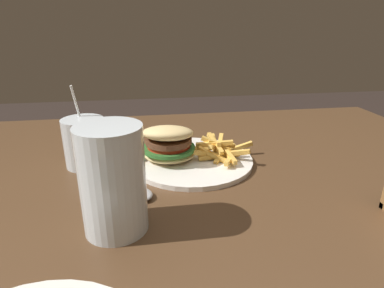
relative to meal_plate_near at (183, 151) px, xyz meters
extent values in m
cube|color=#4C331E|center=(-0.03, 0.17, -0.04)|extent=(1.30, 1.12, 0.03)
cylinder|color=#392616|center=(-0.61, -0.32, -0.41)|extent=(0.08, 0.08, 0.70)
cylinder|color=#392616|center=(0.55, -0.32, -0.41)|extent=(0.08, 0.08, 0.70)
cylinder|color=white|center=(-0.02, 0.00, -0.02)|extent=(0.26, 0.26, 0.01)
ellipsoid|color=#E0C17F|center=(0.03, 0.00, -0.01)|extent=(0.12, 0.10, 0.02)
cylinder|color=#2D6628|center=(0.03, 0.00, 0.01)|extent=(0.13, 0.13, 0.01)
cylinder|color=red|center=(0.03, 0.00, 0.02)|extent=(0.10, 0.10, 0.01)
cylinder|color=brown|center=(0.03, 0.00, 0.03)|extent=(0.11, 0.11, 0.01)
ellipsoid|color=#E0C17F|center=(0.03, 0.01, 0.05)|extent=(0.12, 0.11, 0.04)
cube|color=gold|center=(-0.08, 0.01, -0.01)|extent=(0.09, 0.01, 0.01)
cube|color=gold|center=(-0.05, -0.03, -0.01)|extent=(0.05, 0.05, 0.03)
cube|color=gold|center=(-0.06, 0.02, 0.00)|extent=(0.06, 0.04, 0.03)
cube|color=gold|center=(-0.08, -0.06, -0.01)|extent=(0.06, 0.03, 0.02)
cube|color=gold|center=(-0.09, -0.05, -0.01)|extent=(0.06, 0.01, 0.02)
cube|color=gold|center=(-0.09, 0.03, 0.00)|extent=(0.02, 0.07, 0.02)
cube|color=gold|center=(-0.08, -0.03, -0.01)|extent=(0.06, 0.04, 0.01)
cube|color=gold|center=(-0.08, 0.00, 0.01)|extent=(0.06, 0.01, 0.02)
cube|color=gold|center=(-0.07, 0.00, 0.01)|extent=(0.07, 0.03, 0.03)
cube|color=gold|center=(-0.10, 0.03, -0.01)|extent=(0.04, 0.07, 0.01)
cube|color=gold|center=(-0.12, -0.02, -0.01)|extent=(0.09, 0.01, 0.03)
cube|color=gold|center=(-0.03, -0.04, -0.01)|extent=(0.07, 0.05, 0.03)
cube|color=gold|center=(-0.06, 0.01, -0.01)|extent=(0.09, 0.03, 0.03)
cube|color=gold|center=(-0.07, -0.02, 0.01)|extent=(0.01, 0.07, 0.02)
cube|color=gold|center=(-0.08, -0.05, -0.01)|extent=(0.01, 0.06, 0.02)
cube|color=gold|center=(-0.07, 0.00, 0.01)|extent=(0.03, 0.07, 0.03)
cube|color=gold|center=(-0.07, 0.00, 0.01)|extent=(0.08, 0.02, 0.02)
cube|color=gold|center=(-0.07, -0.01, 0.00)|extent=(0.01, 0.07, 0.03)
cube|color=gold|center=(-0.08, 0.01, -0.01)|extent=(0.05, 0.06, 0.03)
cube|color=gold|center=(-0.10, 0.02, 0.00)|extent=(0.08, 0.05, 0.03)
cube|color=gold|center=(-0.07, 0.00, 0.01)|extent=(0.04, 0.06, 0.03)
cube|color=gold|center=(-0.08, -0.02, 0.01)|extent=(0.03, 0.07, 0.02)
cylinder|color=silver|center=(0.13, 0.21, 0.05)|extent=(0.09, 0.09, 0.16)
cylinder|color=gold|center=(0.13, 0.21, 0.04)|extent=(0.08, 0.08, 0.14)
cylinder|color=silver|center=(0.20, -0.02, 0.02)|extent=(0.09, 0.09, 0.10)
cylinder|color=yellow|center=(0.20, -0.02, 0.01)|extent=(0.08, 0.08, 0.08)
cylinder|color=white|center=(0.21, -0.05, 0.06)|extent=(0.03, 0.01, 0.17)
ellipsoid|color=silver|center=(0.09, 0.13, -0.02)|extent=(0.06, 0.06, 0.01)
cube|color=silver|center=(0.12, 0.07, -0.03)|extent=(0.06, 0.10, 0.00)
camera|label=1|loc=(0.08, 0.63, 0.26)|focal=30.00mm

